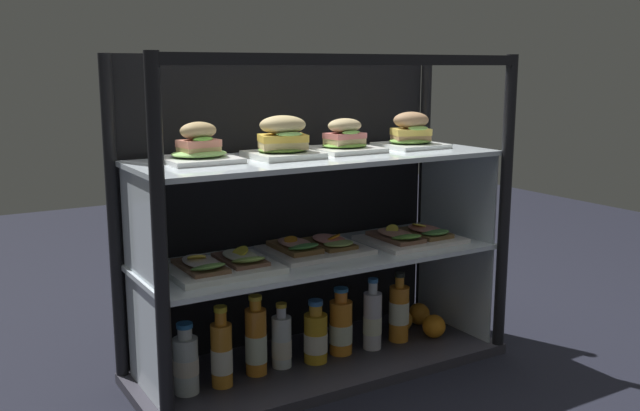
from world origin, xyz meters
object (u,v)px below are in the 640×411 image
juice_bottle_back_left (372,320)px  orange_fruit_beside_bottles (401,320)px  juice_bottle_front_left_end (222,354)px  open_sandwich_tray_mid_right (314,246)px  juice_bottle_front_middle (316,337)px  plated_roll_sandwich_far_left (199,149)px  juice_bottle_front_right_end (341,327)px  open_sandwich_tray_near_right_corner (221,265)px  juice_bottle_front_fourth (186,363)px  plated_roll_sandwich_center (411,134)px  open_sandwich_tray_center (412,236)px  plated_roll_sandwich_left_of_center (283,141)px  juice_bottle_back_right (256,342)px  plated_roll_sandwich_near_right_corner (345,140)px  orange_fruit_near_left_post (434,326)px  juice_bottle_near_post (399,312)px  orange_fruit_rolled_forward (419,314)px  juice_bottle_tucked_behind (282,342)px

juice_bottle_back_left → orange_fruit_beside_bottles: bearing=22.7°
juice_bottle_front_left_end → orange_fruit_beside_bottles: juice_bottle_front_left_end is taller
open_sandwich_tray_mid_right → orange_fruit_beside_bottles: (0.36, 0.02, -0.31)m
juice_bottle_front_left_end → juice_bottle_front_middle: (0.31, 0.01, -0.02)m
plated_roll_sandwich_far_left → juice_bottle_front_right_end: bearing=-6.9°
juice_bottle_front_left_end → open_sandwich_tray_near_right_corner: bearing=40.3°
juice_bottle_front_fourth → juice_bottle_back_left: bearing=-0.6°
plated_roll_sandwich_center → juice_bottle_front_middle: bearing=-173.3°
open_sandwich_tray_mid_right → open_sandwich_tray_center: bearing=-7.8°
plated_roll_sandwich_left_of_center → juice_bottle_front_right_end: plated_roll_sandwich_left_of_center is taller
plated_roll_sandwich_center → juice_bottle_front_middle: plated_roll_sandwich_center is taller
juice_bottle_back_right → plated_roll_sandwich_near_right_corner: bearing=7.0°
open_sandwich_tray_center → orange_fruit_near_left_post: open_sandwich_tray_center is taller
juice_bottle_front_fourth → juice_bottle_back_right: size_ratio=0.85×
open_sandwich_tray_near_right_corner → juice_bottle_front_middle: open_sandwich_tray_near_right_corner is taller
juice_bottle_front_fourth → juice_bottle_near_post: (0.74, 0.00, 0.01)m
juice_bottle_front_middle → plated_roll_sandwich_near_right_corner: bearing=22.1°
open_sandwich_tray_near_right_corner → juice_bottle_front_middle: bearing=-0.1°
juice_bottle_front_fourth → orange_fruit_rolled_forward: 0.89m
open_sandwich_tray_mid_right → juice_bottle_near_post: size_ratio=1.30×
plated_roll_sandwich_left_of_center → juice_bottle_near_post: plated_roll_sandwich_left_of_center is taller
open_sandwich_tray_near_right_corner → orange_fruit_near_left_post: bearing=-2.7°
juice_bottle_back_left → juice_bottle_near_post: 0.11m
open_sandwich_tray_center → plated_roll_sandwich_near_right_corner: bearing=165.2°
open_sandwich_tray_center → juice_bottle_near_post: bearing=165.8°
plated_roll_sandwich_far_left → juice_bottle_front_right_end: 0.73m
juice_bottle_back_left → juice_bottle_front_left_end: bearing=-179.5°
juice_bottle_front_middle → juice_bottle_near_post: 0.32m
juice_bottle_front_fourth → orange_fruit_beside_bottles: bearing=4.7°
plated_roll_sandwich_center → orange_fruit_rolled_forward: plated_roll_sandwich_center is taller
juice_bottle_tucked_behind → plated_roll_sandwich_far_left: bearing=169.2°
plated_roll_sandwich_center → open_sandwich_tray_near_right_corner: plated_roll_sandwich_center is taller
orange_fruit_rolled_forward → open_sandwich_tray_near_right_corner: bearing=-173.7°
plated_roll_sandwich_far_left → juice_bottle_front_middle: plated_roll_sandwich_far_left is taller
plated_roll_sandwich_near_right_corner → open_sandwich_tray_mid_right: bearing=-173.9°
juice_bottle_near_post → orange_fruit_rolled_forward: bearing=28.0°
orange_fruit_near_left_post → juice_bottle_front_middle: bearing=175.5°
juice_bottle_front_left_end → juice_bottle_tucked_behind: juice_bottle_front_left_end is taller
plated_roll_sandwich_near_right_corner → open_sandwich_tray_center: plated_roll_sandwich_near_right_corner is taller
open_sandwich_tray_center → juice_bottle_front_left_end: size_ratio=1.27×
juice_bottle_front_fourth → orange_fruit_rolled_forward: (0.89, 0.08, -0.05)m
juice_bottle_near_post → plated_roll_sandwich_far_left: bearing=175.0°
juice_bottle_back_right → juice_bottle_near_post: size_ratio=1.04×
juice_bottle_front_middle → orange_fruit_near_left_post: size_ratio=2.53×
plated_roll_sandwich_near_right_corner → plated_roll_sandwich_left_of_center: bearing=-173.0°
juice_bottle_front_right_end → plated_roll_sandwich_left_of_center: bearing=175.3°
juice_bottle_front_fourth → juice_bottle_front_middle: size_ratio=1.03×
juice_bottle_front_right_end → plated_roll_sandwich_far_left: bearing=173.1°
plated_roll_sandwich_near_right_corner → juice_bottle_tucked_behind: plated_roll_sandwich_near_right_corner is taller
plated_roll_sandwich_near_right_corner → orange_fruit_beside_bottles: 0.67m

